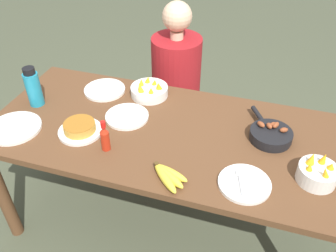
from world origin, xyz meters
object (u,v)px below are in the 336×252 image
object	(u,v)px
fruit_bowl_citrus	(149,90)
hot_sauce_bottle	(105,137)
fruit_bowl_mango	(317,173)
frittata_plate_center	(80,129)
empty_plate_mid_edge	(127,116)
banana_bunch	(168,176)
empty_plate_far_right	(14,128)
water_bottle	(33,87)
person_figure	(176,98)
skillet	(270,134)
empty_plate_far_left	(244,184)
empty_plate_near_front	(105,90)

from	to	relation	value
fruit_bowl_citrus	hot_sauce_bottle	bearing A→B (deg)	-94.62
fruit_bowl_mango	frittata_plate_center	bearing A→B (deg)	-179.48
frittata_plate_center	empty_plate_mid_edge	bearing A→B (deg)	46.36
banana_bunch	empty_plate_far_right	size ratio (longest dim) A/B	0.67
frittata_plate_center	water_bottle	distance (m)	0.39
fruit_bowl_mango	person_figure	distance (m)	1.20
frittata_plate_center	empty_plate_far_right	bearing A→B (deg)	-167.06
frittata_plate_center	fruit_bowl_citrus	xyz separation A→B (m)	(0.21, 0.42, 0.01)
skillet	fruit_bowl_citrus	size ratio (longest dim) A/B	1.43
frittata_plate_center	empty_plate_far_right	size ratio (longest dim) A/B	0.81
hot_sauce_bottle	person_figure	size ratio (longest dim) A/B	0.14
empty_plate_far_right	fruit_bowl_citrus	size ratio (longest dim) A/B	1.27
frittata_plate_center	empty_plate_far_left	world-z (taller)	frittata_plate_center
empty_plate_mid_edge	person_figure	xyz separation A→B (m)	(0.09, 0.62, -0.27)
skillet	fruit_bowl_citrus	bearing A→B (deg)	45.31
skillet	hot_sauce_bottle	size ratio (longest dim) A/B	1.89
banana_bunch	skillet	size ratio (longest dim) A/B	0.60
empty_plate_near_front	hot_sauce_bottle	size ratio (longest dim) A/B	1.48
banana_bunch	person_figure	size ratio (longest dim) A/B	0.16
frittata_plate_center	empty_plate_far_left	xyz separation A→B (m)	(0.82, -0.11, -0.02)
water_bottle	hot_sauce_bottle	distance (m)	0.57
water_bottle	person_figure	bearing A→B (deg)	47.09
frittata_plate_center	empty_plate_near_front	distance (m)	0.39
skillet	empty_plate_near_front	distance (m)	0.96
empty_plate_near_front	person_figure	bearing A→B (deg)	54.00
fruit_bowl_mango	hot_sauce_bottle	world-z (taller)	hot_sauce_bottle
skillet	empty_plate_far_left	xyz separation A→B (m)	(-0.08, -0.34, -0.02)
skillet	empty_plate_far_left	world-z (taller)	skillet
water_bottle	hot_sauce_bottle	size ratio (longest dim) A/B	1.39
empty_plate_far_left	empty_plate_mid_edge	distance (m)	0.71
empty_plate_near_front	empty_plate_mid_edge	xyz separation A→B (m)	(0.22, -0.20, 0.00)
skillet	empty_plate_mid_edge	world-z (taller)	skillet
skillet	empty_plate_far_left	bearing A→B (deg)	137.92
fruit_bowl_mango	hot_sauce_bottle	xyz separation A→B (m)	(-0.93, -0.08, 0.03)
fruit_bowl_mango	water_bottle	bearing A→B (deg)	174.33
banana_bunch	empty_plate_mid_edge	distance (m)	0.48
fruit_bowl_mango	water_bottle	world-z (taller)	water_bottle
hot_sauce_bottle	fruit_bowl_mango	bearing A→B (deg)	5.00
fruit_bowl_mango	fruit_bowl_citrus	size ratio (longest dim) A/B	0.79
empty_plate_far_left	fruit_bowl_citrus	distance (m)	0.80
frittata_plate_center	empty_plate_far_right	world-z (taller)	frittata_plate_center
empty_plate_far_left	empty_plate_far_right	xyz separation A→B (m)	(-1.15, 0.03, -0.00)
banana_bunch	empty_plate_near_front	bearing A→B (deg)	135.23
frittata_plate_center	fruit_bowl_mango	xyz separation A→B (m)	(1.10, 0.01, 0.02)
empty_plate_far_left	water_bottle	world-z (taller)	water_bottle
frittata_plate_center	empty_plate_far_right	distance (m)	0.34
banana_bunch	water_bottle	size ratio (longest dim) A/B	0.81
empty_plate_far_right	skillet	bearing A→B (deg)	13.97
frittata_plate_center	skillet	bearing A→B (deg)	14.35
skillet	banana_bunch	bearing A→B (deg)	106.10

